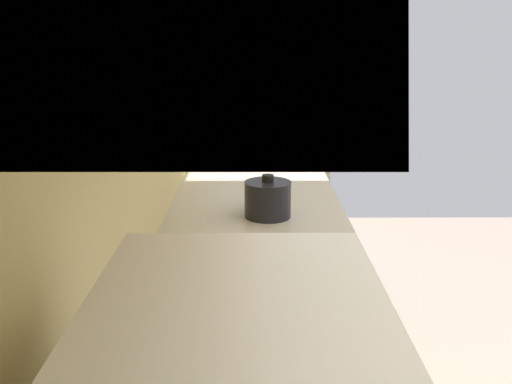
# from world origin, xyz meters

# --- Properties ---
(wall_back) EXTENTS (4.14, 0.12, 2.76)m
(wall_back) POSITION_xyz_m (0.00, 1.73, 1.38)
(wall_back) COLOR #DBC47A
(wall_back) RESTS_ON ground_plane
(oven_range) EXTENTS (0.61, 0.68, 1.07)m
(oven_range) POSITION_xyz_m (1.65, 1.33, 0.46)
(oven_range) COLOR #B7BABF
(oven_range) RESTS_ON ground_plane
(bowl) EXTENTS (0.15, 0.15, 0.06)m
(bowl) POSITION_xyz_m (-0.06, 1.32, 0.93)
(bowl) COLOR #D84C47
(bowl) RESTS_ON counter_run
(kettle) EXTENTS (0.21, 0.16, 0.15)m
(kettle) POSITION_xyz_m (0.54, 1.32, 0.95)
(kettle) COLOR black
(kettle) RESTS_ON counter_run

